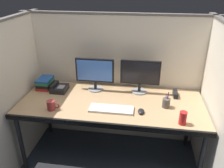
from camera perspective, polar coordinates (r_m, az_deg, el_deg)
The scene contains 14 objects.
cubicle_partition_rear at distance 2.72m, azimuth 1.23°, elevation 1.06°, with size 2.21×0.06×1.57m.
cubicle_partition_left at distance 2.58m, azimuth -23.01°, elevation -2.63°, with size 0.06×1.41×1.57m.
cubicle_partition_right at distance 2.33m, azimuth 24.57°, elevation -6.05°, with size 0.06×1.41×1.57m.
desk at distance 2.37m, azimuth -0.22°, elevation -5.66°, with size 1.90×0.80×0.74m.
monitor_left at distance 2.52m, azimuth -4.35°, elevation 2.99°, with size 0.43×0.17×0.37m.
monitor_right at distance 2.47m, azimuth 7.12°, elevation 2.43°, with size 0.43×0.17×0.37m.
keyboard_main at distance 2.21m, azimuth -0.16°, elevation -6.37°, with size 0.43×0.15×0.02m, color silver.
computer_mouse at distance 2.18m, azimuth 7.35°, elevation -6.84°, with size 0.06×0.10×0.04m.
desk_phone at distance 2.63m, azimuth -13.25°, elevation -1.02°, with size 0.17×0.19×0.09m.
red_stapler at distance 2.54m, azimuth 15.70°, elevation -2.38°, with size 0.04×0.15×0.06m, color black.
book_stack at distance 2.73m, azimuth -16.54°, elevation 0.25°, with size 0.16×0.22×0.12m.
soda_can at distance 2.08m, azimuth 17.46°, elevation -8.20°, with size 0.07×0.07×0.12m, color red.
coffee_mug at distance 2.28m, azimuth -15.07°, elevation -5.20°, with size 0.13×0.08×0.09m.
pen_cup at distance 2.30m, azimuth 13.53°, elevation -4.65°, with size 0.08×0.08×0.16m.
Camera 1 is at (0.31, -1.72, 1.92)m, focal length 36.18 mm.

